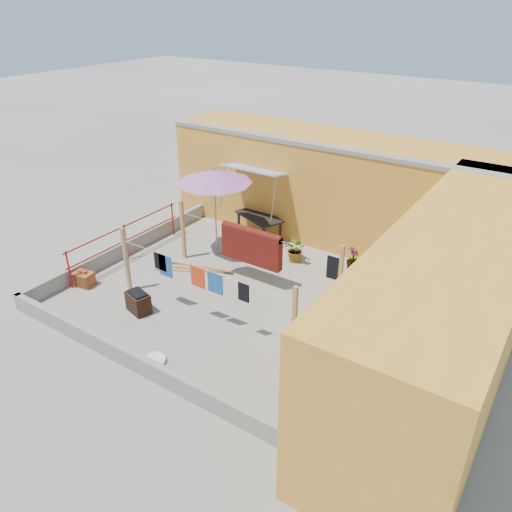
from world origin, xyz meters
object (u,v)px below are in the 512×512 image
brick_stack (84,279)px  white_basin (154,360)px  outdoor_table (259,218)px  water_jug_b (339,284)px  green_hose (403,298)px  patio_umbrella (214,177)px  brazier (138,302)px  plant_back_a (296,250)px  water_jug_a (391,312)px

brick_stack → white_basin: brick_stack is taller
white_basin → outdoor_table: bearing=103.6°
water_jug_b → green_hose: 1.69m
outdoor_table → water_jug_b: (3.52, -1.46, -0.53)m
white_basin → green_hose: white_basin is taller
patio_umbrella → brazier: bearing=-83.8°
outdoor_table → brazier: size_ratio=2.57×
patio_umbrella → plant_back_a: 3.16m
brazier → water_jug_b: size_ratio=2.08×
patio_umbrella → water_jug_a: patio_umbrella is taller
brazier → water_jug_b: (3.64, 3.73, -0.12)m
water_jug_a → patio_umbrella: bearing=175.8°
brick_stack → green_hose: (7.40, 4.11, -0.16)m
brick_stack → green_hose: brick_stack is taller
plant_back_a → brick_stack: bearing=-132.9°
patio_umbrella → green_hose: (5.66, 0.53, -2.33)m
white_basin → water_jug_a: bearing=51.0°
green_hose → brick_stack: bearing=-150.9°
water_jug_b → patio_umbrella: bearing=-178.9°
outdoor_table → water_jug_a: 5.53m
water_jug_a → plant_back_a: size_ratio=0.41×
brick_stack → green_hose: size_ratio=1.04×
outdoor_table → water_jug_a: outdoor_table is taller
plant_back_a → green_hose: bearing=-4.5°
outdoor_table → brazier: 5.20m
water_jug_a → brick_stack: bearing=-156.9°
green_hose → plant_back_a: (-3.34, 0.26, 0.33)m
patio_umbrella → white_basin: bearing=-67.0°
brick_stack → brazier: bearing=-1.8°
patio_umbrella → green_hose: 6.14m
brick_stack → brazier: (2.14, -0.07, 0.07)m
brick_stack → water_jug_a: size_ratio=1.87×
patio_umbrella → brazier: patio_umbrella is taller
white_basin → green_hose: bearing=56.3°
water_jug_b → plant_back_a: 1.88m
patio_umbrella → brick_stack: patio_umbrella is taller
brick_stack → plant_back_a: plant_back_a is taller
brazier → water_jug_b: 5.21m
outdoor_table → brick_stack: outdoor_table is taller
water_jug_b → green_hose: bearing=15.6°
brazier → green_hose: (5.26, 4.18, -0.23)m
brazier → plant_back_a: 4.84m
outdoor_table → water_jug_b: size_ratio=5.33×
outdoor_table → brick_stack: size_ratio=3.13×
brick_stack → white_basin: size_ratio=1.06×
white_basin → green_hose: 6.48m
brazier → white_basin: size_ratio=1.29×
outdoor_table → white_basin: bearing=-76.4°
water_jug_b → water_jug_a: bearing=-17.0°
green_hose → patio_umbrella: bearing=-174.6°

